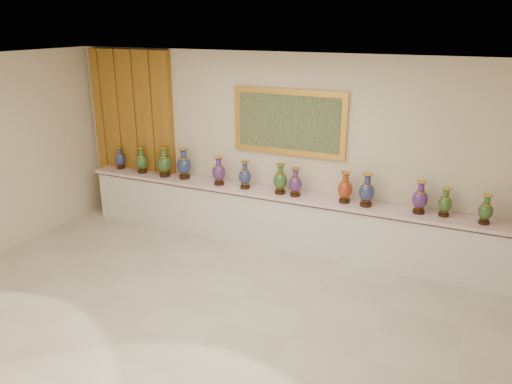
# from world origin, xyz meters

# --- Properties ---
(ground) EXTENTS (8.00, 8.00, 0.00)m
(ground) POSITION_xyz_m (0.00, 0.00, 0.00)
(ground) COLOR beige
(ground) RESTS_ON ground
(room) EXTENTS (8.00, 8.00, 8.00)m
(room) POSITION_xyz_m (-2.56, 2.44, 1.58)
(room) COLOR beige
(room) RESTS_ON ground
(counter) EXTENTS (7.28, 0.48, 0.90)m
(counter) POSITION_xyz_m (0.00, 2.27, 0.44)
(counter) COLOR white
(counter) RESTS_ON ground
(vase_0) EXTENTS (0.23, 0.23, 0.39)m
(vase_0) POSITION_xyz_m (-3.27, 2.29, 1.08)
(vase_0) COLOR black
(vase_0) RESTS_ON counter
(vase_1) EXTENTS (0.28, 0.28, 0.46)m
(vase_1) POSITION_xyz_m (-2.76, 2.24, 1.11)
(vase_1) COLOR black
(vase_1) RESTS_ON counter
(vase_2) EXTENTS (0.24, 0.24, 0.52)m
(vase_2) POSITION_xyz_m (-2.28, 2.23, 1.13)
(vase_2) COLOR black
(vase_2) RESTS_ON counter
(vase_3) EXTENTS (0.32, 0.32, 0.52)m
(vase_3) POSITION_xyz_m (-1.91, 2.27, 1.13)
(vase_3) COLOR black
(vase_3) RESTS_ON counter
(vase_4) EXTENTS (0.29, 0.29, 0.47)m
(vase_4) POSITION_xyz_m (-1.22, 2.21, 1.11)
(vase_4) COLOR black
(vase_4) RESTS_ON counter
(vase_5) EXTENTS (0.25, 0.25, 0.44)m
(vase_5) POSITION_xyz_m (-0.75, 2.23, 1.10)
(vase_5) COLOR black
(vase_5) RESTS_ON counter
(vase_6) EXTENTS (0.27, 0.27, 0.47)m
(vase_6) POSITION_xyz_m (-0.15, 2.22, 1.11)
(vase_6) COLOR black
(vase_6) RESTS_ON counter
(vase_7) EXTENTS (0.21, 0.21, 0.44)m
(vase_7) POSITION_xyz_m (0.10, 2.21, 1.10)
(vase_7) COLOR black
(vase_7) RESTS_ON counter
(vase_8) EXTENTS (0.27, 0.27, 0.47)m
(vase_8) POSITION_xyz_m (0.86, 2.25, 1.11)
(vase_8) COLOR black
(vase_8) RESTS_ON counter
(vase_9) EXTENTS (0.25, 0.25, 0.49)m
(vase_9) POSITION_xyz_m (1.18, 2.23, 1.12)
(vase_9) COLOR black
(vase_9) RESTS_ON counter
(vase_10) EXTENTS (0.28, 0.28, 0.46)m
(vase_10) POSITION_xyz_m (1.91, 2.26, 1.11)
(vase_10) COLOR black
(vase_10) RESTS_ON counter
(vase_11) EXTENTS (0.20, 0.20, 0.40)m
(vase_11) POSITION_xyz_m (2.24, 2.29, 1.08)
(vase_11) COLOR black
(vase_11) RESTS_ON counter
(vase_12) EXTENTS (0.22, 0.22, 0.40)m
(vase_12) POSITION_xyz_m (2.75, 2.22, 1.08)
(vase_12) COLOR black
(vase_12) RESTS_ON counter
(label_card) EXTENTS (0.10, 0.06, 0.00)m
(label_card) POSITION_xyz_m (-0.90, 2.13, 0.90)
(label_card) COLOR white
(label_card) RESTS_ON counter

